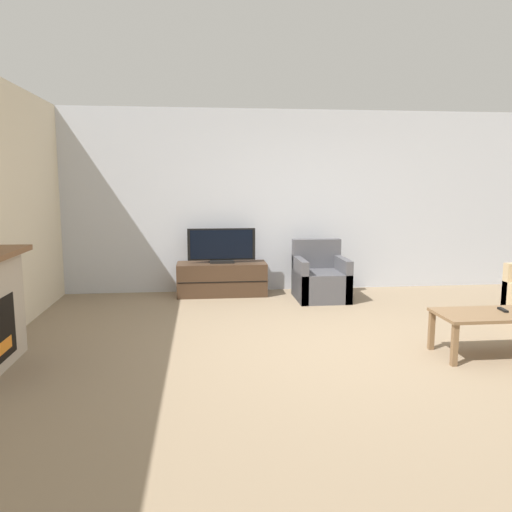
% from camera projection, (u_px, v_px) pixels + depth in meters
% --- Properties ---
extents(ground_plane, '(24.00, 24.00, 0.00)m').
position_uv_depth(ground_plane, '(344.00, 348.00, 4.94)').
color(ground_plane, '#89755B').
extents(wall_back, '(12.00, 0.06, 2.70)m').
position_uv_depth(wall_back, '(294.00, 201.00, 7.54)').
color(wall_back, silver).
rests_on(wall_back, ground).
extents(tv_stand, '(1.29, 0.49, 0.47)m').
position_uv_depth(tv_stand, '(222.00, 279.00, 7.27)').
color(tv_stand, '#422D1E').
rests_on(tv_stand, ground).
extents(tv, '(0.98, 0.18, 0.50)m').
position_uv_depth(tv, '(222.00, 247.00, 7.20)').
color(tv, black).
rests_on(tv, tv_stand).
extents(armchair, '(0.70, 0.76, 0.82)m').
position_uv_depth(armchair, '(320.00, 280.00, 7.03)').
color(armchair, '#4C4C51').
rests_on(armchair, ground).
extents(coffee_table, '(1.05, 0.53, 0.42)m').
position_uv_depth(coffee_table, '(492.00, 318.00, 4.69)').
color(coffee_table, brown).
rests_on(coffee_table, ground).
extents(remote, '(0.06, 0.15, 0.02)m').
position_uv_depth(remote, '(503.00, 310.00, 4.75)').
color(remote, black).
rests_on(remote, coffee_table).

